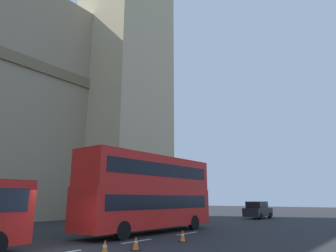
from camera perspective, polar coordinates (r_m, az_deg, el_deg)
name	(u,v)px	position (r m, az deg, el deg)	size (l,w,h in m)	color
double_decker_bus	(150,190)	(20.42, -3.42, -12.00)	(10.83, 2.54, 4.90)	red
sedan_lead	(258,210)	(36.45, 16.63, -14.99)	(4.40, 1.86, 1.85)	black
traffic_cone_west	(105,248)	(12.96, -11.86, -21.60)	(0.36, 0.36, 0.58)	black
traffic_cone_middle	(136,243)	(13.99, -6.09, -21.19)	(0.36, 0.36, 0.58)	black
traffic_cone_east	(183,236)	(16.52, 2.79, -20.07)	(0.36, 0.36, 0.58)	black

